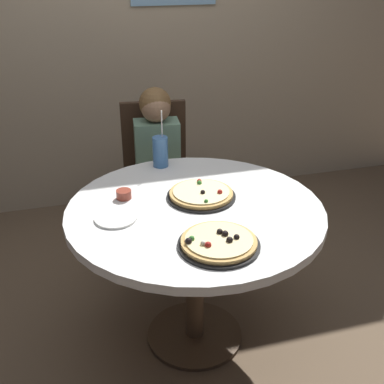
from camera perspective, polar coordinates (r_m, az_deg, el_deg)
name	(u,v)px	position (r m, az deg, el deg)	size (l,w,h in m)	color
ground_plane	(195,335)	(2.57, 0.32, -16.69)	(8.00, 8.00, 0.00)	brown
wall_with_window	(127,3)	(3.55, -7.78, 21.41)	(5.20, 0.14, 2.90)	tan
dining_table	(195,227)	(2.17, 0.36, -4.24)	(1.14, 1.14, 0.75)	white
chair_wooden	(156,171)	(3.02, -4.28, 2.53)	(0.44, 0.44, 0.95)	#382619
diner_child	(160,190)	(2.88, -3.86, 0.24)	(0.29, 0.42, 1.08)	#3F4766
pizza_veggie	(201,194)	(2.20, 1.11, -0.27)	(0.32, 0.32, 0.05)	black
pizza_cheese	(218,243)	(1.84, 3.16, -6.03)	(0.32, 0.32, 0.05)	black
soda_cup	(160,152)	(2.51, -3.78, 4.83)	(0.08, 0.08, 0.31)	#3F72B2
sauce_bowl	(124,194)	(2.21, -8.11, -0.27)	(0.07, 0.07, 0.04)	brown
plate_small	(116,218)	(2.05, -9.05, -3.08)	(0.18, 0.18, 0.01)	white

